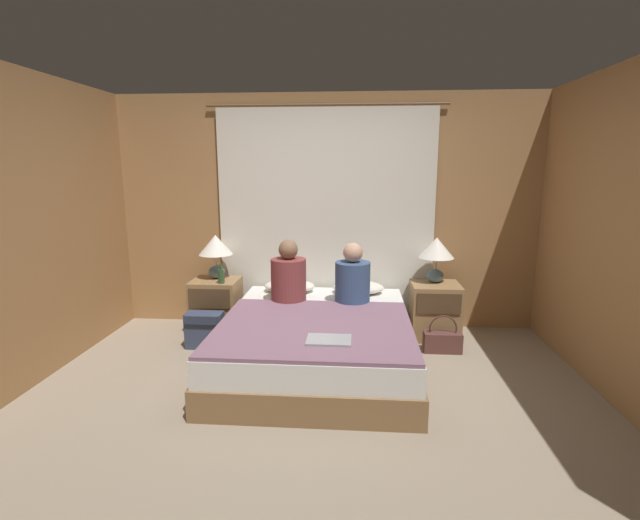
% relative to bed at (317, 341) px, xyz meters
% --- Properties ---
extents(ground_plane, '(16.00, 16.00, 0.00)m').
position_rel_bed_xyz_m(ground_plane, '(0.00, -0.65, -0.22)').
color(ground_plane, gray).
extents(wall_back, '(4.62, 0.06, 2.50)m').
position_rel_bed_xyz_m(wall_back, '(0.00, 1.15, 1.03)').
color(wall_back, '#A37547').
rests_on(wall_back, ground_plane).
extents(wall_left, '(0.06, 3.66, 2.50)m').
position_rel_bed_xyz_m(wall_left, '(-2.28, -0.65, 1.03)').
color(wall_left, '#A37547').
rests_on(wall_left, ground_plane).
extents(curtain_panel, '(2.51, 0.02, 2.38)m').
position_rel_bed_xyz_m(curtain_panel, '(0.00, 1.09, 0.97)').
color(curtain_panel, silver).
rests_on(curtain_panel, ground_plane).
extents(bed, '(1.65, 2.07, 0.45)m').
position_rel_bed_xyz_m(bed, '(0.00, 0.00, 0.00)').
color(bed, olive).
rests_on(bed, ground_plane).
extents(nightstand_left, '(0.49, 0.45, 0.57)m').
position_rel_bed_xyz_m(nightstand_left, '(-1.15, 0.78, 0.06)').
color(nightstand_left, '#937047').
rests_on(nightstand_left, ground_plane).
extents(nightstand_right, '(0.49, 0.45, 0.57)m').
position_rel_bed_xyz_m(nightstand_right, '(1.15, 0.78, 0.06)').
color(nightstand_right, '#937047').
rests_on(nightstand_right, ground_plane).
extents(lamp_left, '(0.36, 0.36, 0.47)m').
position_rel_bed_xyz_m(lamp_left, '(-1.15, 0.86, 0.67)').
color(lamp_left, slate).
rests_on(lamp_left, nightstand_left).
extents(lamp_right, '(0.36, 0.36, 0.47)m').
position_rel_bed_xyz_m(lamp_right, '(1.15, 0.86, 0.67)').
color(lamp_right, slate).
rests_on(lamp_right, nightstand_right).
extents(pillow_left, '(0.53, 0.35, 0.12)m').
position_rel_bed_xyz_m(pillow_left, '(-0.36, 0.82, 0.29)').
color(pillow_left, silver).
rests_on(pillow_left, bed).
extents(pillow_right, '(0.53, 0.35, 0.12)m').
position_rel_bed_xyz_m(pillow_right, '(0.36, 0.82, 0.29)').
color(pillow_right, silver).
rests_on(pillow_right, bed).
extents(blanket_on_bed, '(1.59, 1.42, 0.03)m').
position_rel_bed_xyz_m(blanket_on_bed, '(0.00, -0.30, 0.24)').
color(blanket_on_bed, slate).
rests_on(blanket_on_bed, bed).
extents(person_left_in_bed, '(0.34, 0.34, 0.61)m').
position_rel_bed_xyz_m(person_left_in_bed, '(-0.32, 0.44, 0.48)').
color(person_left_in_bed, brown).
rests_on(person_left_in_bed, bed).
extents(person_right_in_bed, '(0.34, 0.34, 0.59)m').
position_rel_bed_xyz_m(person_right_in_bed, '(0.30, 0.44, 0.47)').
color(person_right_in_bed, '#38517A').
rests_on(person_right_in_bed, bed).
extents(beer_bottle_on_left_stand, '(0.07, 0.07, 0.20)m').
position_rel_bed_xyz_m(beer_bottle_on_left_stand, '(-1.04, 0.65, 0.42)').
color(beer_bottle_on_left_stand, '#2D4C28').
rests_on(beer_bottle_on_left_stand, nightstand_left).
extents(laptop_on_bed, '(0.33, 0.23, 0.02)m').
position_rel_bed_xyz_m(laptop_on_bed, '(0.14, -0.64, 0.26)').
color(laptop_on_bed, '#9EA0A5').
rests_on(laptop_on_bed, blanket_on_bed).
extents(backpack_on_floor, '(0.35, 0.21, 0.35)m').
position_rel_bed_xyz_m(backpack_on_floor, '(-1.13, 0.33, -0.02)').
color(backpack_on_floor, '#333D56').
rests_on(backpack_on_floor, ground_plane).
extents(handbag_on_floor, '(0.36, 0.16, 0.36)m').
position_rel_bed_xyz_m(handbag_on_floor, '(1.17, 0.39, -0.11)').
color(handbag_on_floor, brown).
rests_on(handbag_on_floor, ground_plane).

